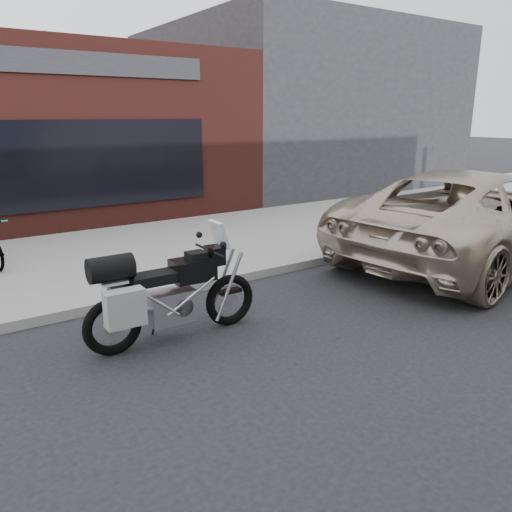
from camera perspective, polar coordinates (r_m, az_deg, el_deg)
The scene contains 5 objects.
ground at distance 5.24m, azimuth 13.16°, elevation -16.84°, with size 120.00×120.00×0.00m, color black.
near_sidewalk at distance 10.80m, azimuth -15.05°, elevation 0.67°, with size 44.00×6.00×0.15m, color gray.
neighbour_building at distance 21.54m, azimuth 4.18°, elevation 16.31°, with size 10.00×10.00×6.00m, color #26262A.
motorcycle at distance 6.33m, azimuth -10.53°, elevation -4.34°, with size 2.35×0.76×1.48m.
minivan at distance 10.63m, azimuth 23.64°, elevation 4.19°, with size 2.97×6.45×1.79m, color #BCAB92.
Camera 1 is at (-3.36, -2.90, 2.79)m, focal length 35.00 mm.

